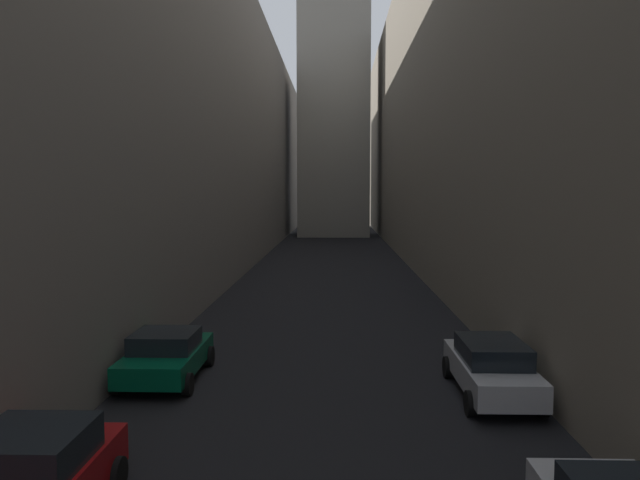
# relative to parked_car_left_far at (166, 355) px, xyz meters

# --- Properties ---
(ground_plane) EXTENTS (264.00, 264.00, 0.00)m
(ground_plane) POSITION_rel_parked_car_left_far_xyz_m (4.40, 23.25, -0.71)
(ground_plane) COLOR black
(building_block_left) EXTENTS (12.34, 108.00, 19.50)m
(building_block_left) POSITION_rel_parked_car_left_far_xyz_m (-7.27, 25.25, 9.04)
(building_block_left) COLOR slate
(building_block_left) RESTS_ON ground
(building_block_right) EXTENTS (13.90, 108.00, 23.24)m
(building_block_right) POSITION_rel_parked_car_left_far_xyz_m (16.85, 25.25, 10.91)
(building_block_right) COLOR #756B5B
(building_block_right) RESTS_ON ground
(parked_car_left_far) EXTENTS (2.07, 3.96, 1.39)m
(parked_car_left_far) POSITION_rel_parked_car_left_far_xyz_m (0.00, 0.00, 0.00)
(parked_car_left_far) COLOR #05472D
(parked_car_left_far) RESTS_ON ground
(parked_car_right_far) EXTENTS (1.90, 4.34, 1.46)m
(parked_car_right_far) POSITION_rel_parked_car_left_far_xyz_m (8.80, -1.10, 0.05)
(parked_car_right_far) COLOR #B7B7BC
(parked_car_right_far) RESTS_ON ground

